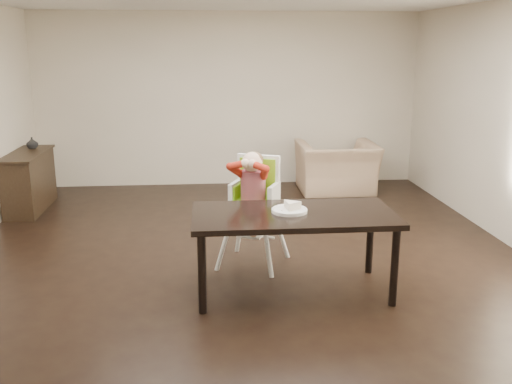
{
  "coord_description": "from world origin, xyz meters",
  "views": [
    {
      "loc": [
        -0.38,
        -5.56,
        2.19
      ],
      "look_at": [
        0.09,
        -0.29,
        0.83
      ],
      "focal_mm": 40.0,
      "sensor_mm": 36.0,
      "label": 1
    }
  ],
  "objects_px": {
    "sideboard": "(29,181)",
    "high_chair": "(254,185)",
    "dining_table": "(294,221)",
    "armchair": "(337,159)"
  },
  "relations": [
    {
      "from": "high_chair",
      "to": "sideboard",
      "type": "xyz_separation_m",
      "value": [
        -2.87,
        2.25,
        -0.43
      ]
    },
    {
      "from": "dining_table",
      "to": "high_chair",
      "type": "height_order",
      "value": "high_chair"
    },
    {
      "from": "dining_table",
      "to": "high_chair",
      "type": "relative_size",
      "value": 1.53
    },
    {
      "from": "high_chair",
      "to": "armchair",
      "type": "height_order",
      "value": "high_chair"
    },
    {
      "from": "high_chair",
      "to": "sideboard",
      "type": "relative_size",
      "value": 0.93
    },
    {
      "from": "high_chair",
      "to": "sideboard",
      "type": "bearing_deg",
      "value": 165.7
    },
    {
      "from": "sideboard",
      "to": "high_chair",
      "type": "bearing_deg",
      "value": -38.09
    },
    {
      "from": "dining_table",
      "to": "armchair",
      "type": "bearing_deg",
      "value": 71.1
    },
    {
      "from": "dining_table",
      "to": "sideboard",
      "type": "height_order",
      "value": "sideboard"
    },
    {
      "from": "high_chair",
      "to": "armchair",
      "type": "relative_size",
      "value": 1.01
    }
  ]
}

